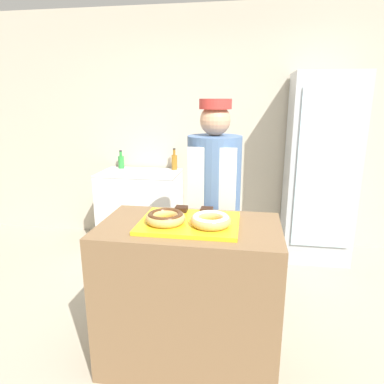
# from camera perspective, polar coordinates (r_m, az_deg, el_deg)

# --- Properties ---
(ground_plane) EXTENTS (14.00, 14.00, 0.00)m
(ground_plane) POSITION_cam_1_polar(r_m,az_deg,el_deg) (2.58, -0.39, -25.66)
(ground_plane) COLOR #A89E89
(wall_back) EXTENTS (8.00, 0.06, 2.70)m
(wall_back) POSITION_cam_1_polar(r_m,az_deg,el_deg) (4.08, 4.64, 10.33)
(wall_back) COLOR #BCB29E
(wall_back) RESTS_ON ground_plane
(display_counter) EXTENTS (1.10, 0.64, 0.95)m
(display_counter) POSITION_cam_1_polar(r_m,az_deg,el_deg) (2.30, -0.42, -16.64)
(display_counter) COLOR brown
(display_counter) RESTS_ON ground_plane
(serving_tray) EXTENTS (0.60, 0.46, 0.02)m
(serving_tray) POSITION_cam_1_polar(r_m,az_deg,el_deg) (2.08, -0.44, -5.17)
(serving_tray) COLOR yellow
(serving_tray) RESTS_ON display_counter
(donut_chocolate_glaze) EXTENTS (0.24, 0.24, 0.06)m
(donut_chocolate_glaze) POSITION_cam_1_polar(r_m,az_deg,el_deg) (2.04, -4.44, -4.21)
(donut_chocolate_glaze) COLOR tan
(donut_chocolate_glaze) RESTS_ON serving_tray
(donut_light_glaze) EXTENTS (0.24, 0.24, 0.06)m
(donut_light_glaze) POSITION_cam_1_polar(r_m,az_deg,el_deg) (2.00, 3.13, -4.63)
(donut_light_glaze) COLOR tan
(donut_light_glaze) RESTS_ON serving_tray
(brownie_back_left) EXTENTS (0.08, 0.08, 0.03)m
(brownie_back_left) POSITION_cam_1_polar(r_m,az_deg,el_deg) (2.25, -1.81, -2.85)
(brownie_back_left) COLOR black
(brownie_back_left) RESTS_ON serving_tray
(brownie_back_right) EXTENTS (0.08, 0.08, 0.03)m
(brownie_back_right) POSITION_cam_1_polar(r_m,az_deg,el_deg) (2.23, 2.47, -3.06)
(brownie_back_right) COLOR black
(brownie_back_right) RESTS_ON serving_tray
(baker_person) EXTENTS (0.40, 0.40, 1.69)m
(baker_person) POSITION_cam_1_polar(r_m,az_deg,el_deg) (2.63, 3.62, -2.57)
(baker_person) COLOR #4C4C51
(baker_person) RESTS_ON ground_plane
(beverage_fridge) EXTENTS (0.68, 0.59, 1.95)m
(beverage_fridge) POSITION_cam_1_polar(r_m,az_deg,el_deg) (3.84, 20.54, 3.53)
(beverage_fridge) COLOR #ADB2B7
(beverage_fridge) RESTS_ON ground_plane
(chest_freezer) EXTENTS (0.90, 0.58, 0.88)m
(chest_freezer) POSITION_cam_1_polar(r_m,az_deg,el_deg) (4.09, -8.53, -2.71)
(chest_freezer) COLOR white
(chest_freezer) RESTS_ON ground_plane
(bottle_amber) EXTENTS (0.07, 0.07, 0.25)m
(bottle_amber) POSITION_cam_1_polar(r_m,az_deg,el_deg) (4.06, -2.97, 5.11)
(bottle_amber) COLOR #99661E
(bottle_amber) RESTS_ON chest_freezer
(bottle_green) EXTENTS (0.07, 0.07, 0.22)m
(bottle_green) POSITION_cam_1_polar(r_m,az_deg,el_deg) (4.23, -11.73, 5.01)
(bottle_green) COLOR #2D8C38
(bottle_green) RESTS_ON chest_freezer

